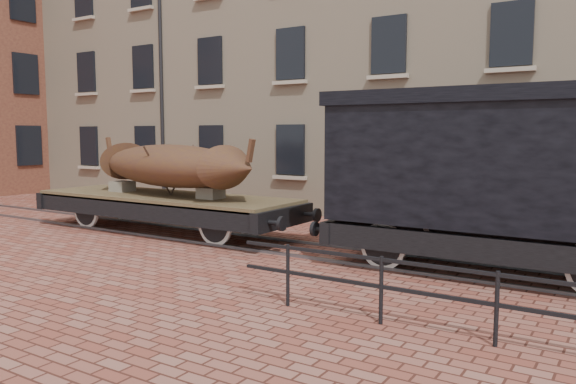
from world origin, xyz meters
The scene contains 6 objects.
ground centered at (0.00, 0.00, 0.00)m, with size 90.00×90.00×0.00m, color brown.
warehouse_cream centered at (3.00, 9.99, 7.00)m, with size 40.00×10.19×14.00m.
rail_track centered at (0.00, 0.00, 0.03)m, with size 30.00×1.52×0.06m.
flatcar_wagon centered at (-3.52, 0.00, 0.84)m, with size 8.96×2.43×1.35m.
iron_boat centered at (-3.26, 0.00, 1.88)m, with size 6.62×2.83×1.59m.
goods_van centered at (5.22, 0.00, 2.26)m, with size 6.98×2.55×3.61m.
Camera 1 is at (7.72, -11.18, 2.76)m, focal length 35.00 mm.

